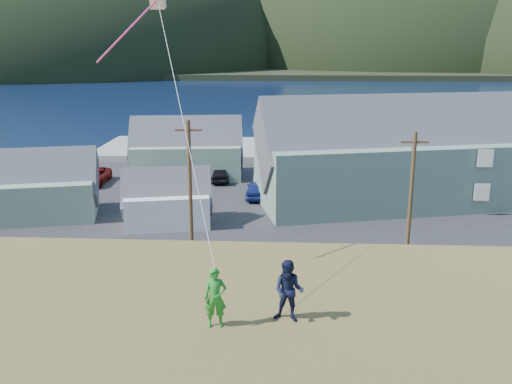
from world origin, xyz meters
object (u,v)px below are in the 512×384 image
(shed_palegreen_near, at_px, (38,187))
(shed_white, at_px, (167,199))
(kite_flyer_navy, at_px, (289,291))
(lodge, at_px, (444,153))
(kite_flyer_green, at_px, (215,298))
(shed_palegreen_far, at_px, (187,150))
(wharf, at_px, (204,149))

(shed_palegreen_near, relative_size, shed_white, 1.37)
(shed_white, relative_size, kite_flyer_navy, 4.74)
(lodge, height_order, shed_palegreen_near, lodge)
(shed_palegreen_near, xyz_separation_m, kite_flyer_green, (18.24, -30.61, 5.41))
(shed_palegreen_near, relative_size, kite_flyer_green, 6.80)
(shed_palegreen_far, bearing_deg, shed_white, -92.76)
(shed_palegreen_near, bearing_deg, wharf, 57.54)
(shed_palegreen_near, height_order, kite_flyer_navy, kite_flyer_navy)
(shed_white, relative_size, shed_palegreen_far, 0.62)
(shed_white, height_order, kite_flyer_green, kite_flyer_green)
(lodge, xyz_separation_m, shed_palegreen_far, (-24.23, 7.84, -1.47))
(kite_flyer_green, bearing_deg, wharf, 90.98)
(shed_white, xyz_separation_m, kite_flyer_green, (7.52, -29.29, 5.86))
(wharf, relative_size, shed_white, 3.41)
(shed_palegreen_far, relative_size, kite_flyer_green, 7.97)
(lodge, height_order, kite_flyer_green, lodge)
(shed_palegreen_near, distance_m, kite_flyer_navy, 36.66)
(shed_palegreen_near, height_order, shed_white, shed_palegreen_near)
(shed_white, xyz_separation_m, shed_palegreen_far, (-1.18, 15.88, 0.86))
(shed_palegreen_far, bearing_deg, shed_palegreen_near, -130.25)
(wharf, xyz_separation_m, shed_palegreen_far, (0.18, -13.46, 2.52))
(shed_white, height_order, kite_flyer_navy, kite_flyer_navy)
(lodge, bearing_deg, shed_palegreen_far, 148.36)
(shed_palegreen_near, height_order, kite_flyer_green, kite_flyer_green)
(shed_palegreen_near, height_order, shed_palegreen_far, shed_palegreen_far)
(wharf, xyz_separation_m, lodge, (24.41, -21.30, 3.99))
(wharf, bearing_deg, shed_palegreen_far, -89.23)
(lodge, bearing_deg, shed_white, -174.47)
(shed_palegreen_near, distance_m, shed_palegreen_far, 17.41)
(wharf, relative_size, lodge, 0.76)
(wharf, distance_m, kite_flyer_green, 59.78)
(lodge, distance_m, kite_flyer_green, 40.59)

